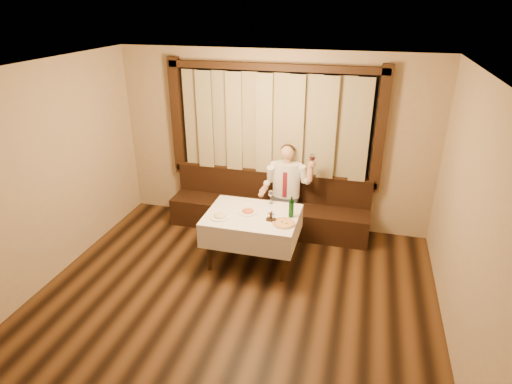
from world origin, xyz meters
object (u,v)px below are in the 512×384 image
(banquette, at_px, (269,210))
(dining_table, at_px, (252,221))
(green_bottle, at_px, (291,208))
(pasta_red, at_px, (248,210))
(pizza, at_px, (284,223))
(pasta_cream, at_px, (220,215))
(seated_man, at_px, (286,185))
(cruet_caddy, at_px, (271,218))

(banquette, distance_m, dining_table, 1.08)
(dining_table, height_order, green_bottle, green_bottle)
(pasta_red, bearing_deg, green_bottle, 2.24)
(banquette, bearing_deg, pizza, -68.35)
(pasta_cream, distance_m, seated_man, 1.33)
(pasta_cream, distance_m, green_bottle, 0.97)
(pasta_cream, relative_size, green_bottle, 0.90)
(banquette, height_order, dining_table, banquette)
(pasta_red, bearing_deg, pizza, -20.57)
(banquette, relative_size, cruet_caddy, 24.23)
(pizza, xyz_separation_m, green_bottle, (0.05, 0.23, 0.12))
(pasta_cream, bearing_deg, banquette, 72.07)
(pizza, bearing_deg, seated_man, 99.74)
(dining_table, relative_size, pizza, 4.08)
(banquette, relative_size, green_bottle, 10.23)
(pasta_cream, relative_size, seated_man, 0.19)
(green_bottle, xyz_separation_m, seated_man, (-0.24, 0.88, -0.05))
(banquette, xyz_separation_m, pasta_cream, (-0.40, -1.23, 0.48))
(banquette, distance_m, green_bottle, 1.25)
(dining_table, distance_m, pasta_red, 0.16)
(dining_table, distance_m, seated_man, 0.99)
(pasta_red, xyz_separation_m, seated_man, (0.36, 0.91, 0.04))
(banquette, bearing_deg, pasta_cream, -107.93)
(seated_man, bearing_deg, pizza, -80.26)
(green_bottle, height_order, seated_man, seated_man)
(pasta_red, height_order, cruet_caddy, cruet_caddy)
(banquette, distance_m, pasta_cream, 1.38)
(pizza, distance_m, green_bottle, 0.26)
(dining_table, bearing_deg, pasta_red, 158.83)
(dining_table, relative_size, cruet_caddy, 9.62)
(banquette, height_order, pizza, banquette)
(dining_table, bearing_deg, pasta_cream, -152.34)
(seated_man, bearing_deg, banquette, 162.50)
(banquette, height_order, green_bottle, green_bottle)
(pasta_cream, height_order, seated_man, seated_man)
(dining_table, relative_size, seated_man, 0.88)
(pasta_red, height_order, seated_man, seated_man)
(dining_table, height_order, pizza, pizza)
(dining_table, height_order, pasta_red, pasta_red)
(pizza, height_order, pasta_cream, pasta_cream)
(pizza, height_order, pasta_red, pasta_red)
(pizza, distance_m, cruet_caddy, 0.19)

